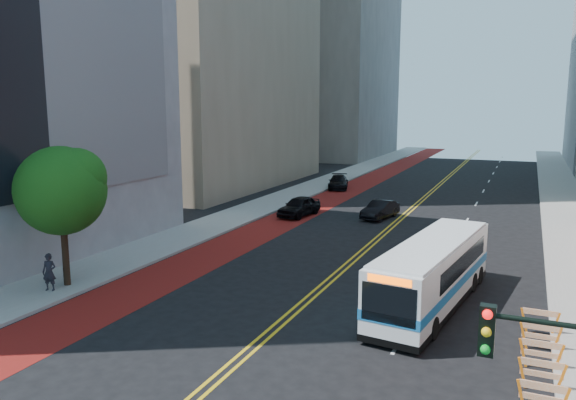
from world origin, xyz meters
The scene contains 15 objects.
ground centered at (0.00, 0.00, 0.00)m, with size 160.00×160.00×0.00m, color black.
sidewalk_left centered at (-12.00, 30.00, 0.07)m, with size 4.00×140.00×0.15m, color gray.
sidewalk_right centered at (12.00, 30.00, 0.07)m, with size 4.00×140.00×0.15m, color gray.
bus_lane_paint centered at (-8.10, 30.00, 0.00)m, with size 3.60×140.00×0.01m, color maroon.
center_line_inner centered at (-0.18, 30.00, 0.00)m, with size 0.14×140.00×0.01m, color gold.
center_line_outer centered at (0.18, 30.00, 0.00)m, with size 0.14×140.00×0.01m, color gold.
lane_dashes centered at (4.80, 38.00, 0.01)m, with size 0.14×98.20×0.01m.
construction_barriers centered at (9.60, 3.42, 0.68)m, with size 1.42×10.91×1.00m.
street_tree centered at (-11.24, 6.04, 4.91)m, with size 4.20×4.20×6.70m.
traffic_signal centered at (9.41, -3.51, 3.72)m, with size 2.21×0.34×5.07m.
transit_bus centered at (5.31, 10.46, 1.54)m, with size 3.75×10.96×2.95m.
car_a centered at (-7.62, 26.68, 0.78)m, with size 1.84×4.57×1.56m, color black.
car_b centered at (-1.50, 28.29, 0.69)m, with size 1.46×4.20×1.38m, color black.
car_c centered at (-9.30, 41.68, 0.70)m, with size 1.96×4.81×1.40m, color black.
pedestrian centered at (-11.39, 5.04, 1.03)m, with size 0.64×0.42×1.77m, color black.
Camera 1 is at (8.78, -13.69, 8.78)m, focal length 35.00 mm.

